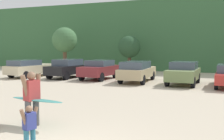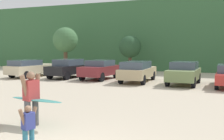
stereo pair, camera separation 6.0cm
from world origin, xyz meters
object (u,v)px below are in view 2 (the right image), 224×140
Objects in this scene: parked_car_tan at (137,71)px; person_child at (28,125)px; surfboard_teal at (36,100)px; parked_car_black at (68,68)px; parked_car_champagne at (31,68)px; person_adult at (31,96)px; parked_car_olive_green at (184,73)px; parked_car_maroon at (100,69)px.

parked_car_tan reaches higher than person_child.
parked_car_tan is 2.29× the size of surfboard_teal.
parked_car_black is 6.13m from parked_car_tan.
surfboard_teal is (0.27, -12.03, 0.01)m from parked_car_tan.
parked_car_champagne is 1.04× the size of parked_car_tan.
parked_car_champagne reaches higher than person_child.
surfboard_teal is at bearing -114.35° from person_adult.
person_child is at bearing -135.16° from parked_car_champagne.
person_adult is at bearing 167.24° from parked_car_olive_green.
parked_car_black is 9.46m from parked_car_olive_green.
parked_car_black reaches higher than person_child.
parked_car_champagne is 12.81m from parked_car_olive_green.
parked_car_maroon is 6.60m from parked_car_olive_green.
person_adult is (0.18, -12.15, 0.16)m from parked_car_tan.
person_adult reaches higher than parked_car_olive_green.
parked_car_champagne is at bearing 96.54° from parked_car_maroon.
person_child is (7.54, -14.40, -0.20)m from parked_car_black.
parked_car_olive_green is (6.55, -0.78, 0.00)m from parked_car_maroon.
parked_car_olive_green is at bearing -97.39° from surfboard_teal.
person_adult is 0.83× the size of surfboard_teal.
parked_car_tan is 12.15m from person_adult.
parked_car_champagne reaches higher than surfboard_teal.
parked_car_champagne is 4.50× the size of person_child.
parked_car_olive_green is 12.17m from surfboard_teal.
person_adult is at bearing -150.67° from parked_car_black.
parked_car_black is at bearing -75.89° from parked_car_champagne.
person_adult reaches higher than parked_car_champagne.
person_adult is (3.41, -12.67, 0.17)m from parked_car_maroon.
parked_car_maroon is 0.84× the size of parked_car_tan.
parked_car_champagne is at bearing 100.23° from parked_car_black.
surfboard_teal is (6.38, -12.57, 0.01)m from parked_car_black.
parked_car_black is 1.04× the size of parked_car_olive_green.
person_child is at bearing -149.39° from parked_car_black.
parked_car_tan is at bearing -96.52° from parked_car_maroon.
parked_car_maroon is 1.93× the size of surfboard_teal.
parked_car_black is 16.25m from person_child.
parked_car_black reaches higher than parked_car_champagne.
parked_car_tan is at bearing -69.03° from person_child.
parked_car_olive_green reaches higher than person_child.
parked_car_tan reaches higher than surfboard_teal.
person_adult is at bearing -162.23° from parked_car_maroon.
parked_car_champagne is at bearing 87.93° from parked_car_tan.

